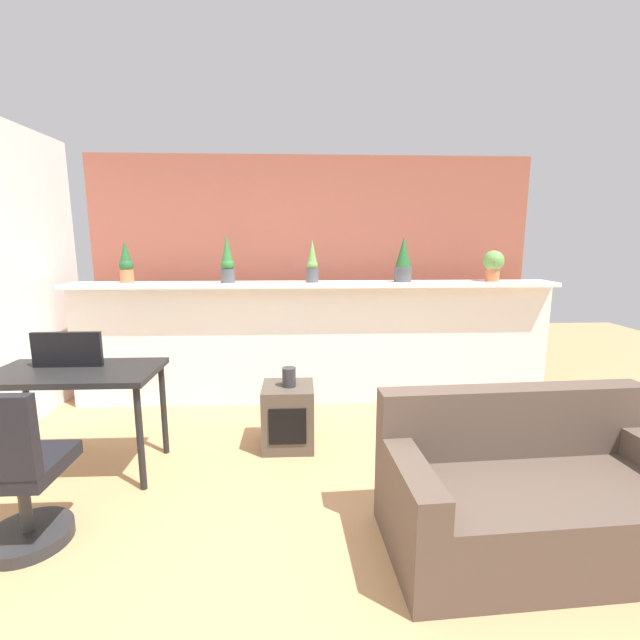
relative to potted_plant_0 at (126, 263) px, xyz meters
name	(u,v)px	position (x,y,z in m)	size (l,w,h in m)	color
ground_plane	(326,527)	(1.78, -1.99, -1.40)	(12.00, 12.00, 0.00)	tan
divider_wall	(314,345)	(1.78, 0.01, -0.81)	(4.69, 0.16, 1.18)	white
plant_shelf	(314,284)	(1.78, -0.03, -0.20)	(4.69, 0.37, 0.04)	white
brick_wall_behind	(312,274)	(1.78, 0.61, -0.15)	(4.69, 0.10, 2.50)	#9E5442
potted_plant_0	(126,263)	(0.00, 0.00, 0.00)	(0.13, 0.13, 0.39)	#C66B42
potted_plant_1	(227,262)	(0.96, -0.05, 0.01)	(0.13, 0.13, 0.45)	#4C4C51
potted_plant_2	(312,264)	(1.76, -0.04, -0.01)	(0.12, 0.12, 0.41)	#4C4C51
potted_plant_3	(403,260)	(2.64, -0.02, 0.02)	(0.17, 0.17, 0.43)	#4C4C51
potted_plant_4	(493,264)	(3.53, -0.02, -0.01)	(0.20, 0.20, 0.30)	#C66B42
desk	(76,382)	(0.09, -1.29, -0.74)	(1.10, 0.60, 0.75)	black
tv_monitor	(67,349)	(0.02, -1.21, -0.53)	(0.47, 0.04, 0.25)	black
office_chair	(14,482)	(0.15, -2.09, -1.01)	(0.44, 0.45, 0.91)	#262628
side_cube_shelf	(288,416)	(1.54, -0.97, -1.15)	(0.40, 0.41, 0.50)	#4C4238
vase_on_shelf	(289,377)	(1.55, -0.97, -0.83)	(0.11, 0.11, 0.15)	#2D2D33
couch	(532,495)	(2.87, -2.17, -1.12)	(1.60, 0.84, 0.80)	brown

